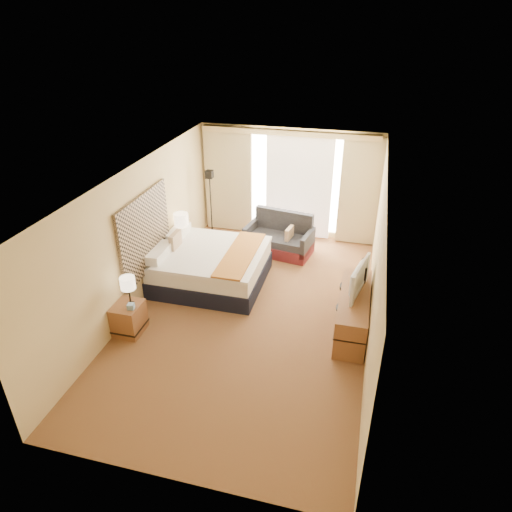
% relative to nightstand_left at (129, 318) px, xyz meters
% --- Properties ---
extents(floor, '(4.20, 7.00, 0.02)m').
position_rel_nightstand_left_xyz_m(floor, '(1.87, 1.05, -0.28)').
color(floor, maroon).
rests_on(floor, ground).
extents(ceiling, '(4.20, 7.00, 0.02)m').
position_rel_nightstand_left_xyz_m(ceiling, '(1.87, 1.05, 2.33)').
color(ceiling, white).
rests_on(ceiling, wall_back).
extents(wall_back, '(4.20, 0.02, 2.60)m').
position_rel_nightstand_left_xyz_m(wall_back, '(1.87, 4.55, 1.02)').
color(wall_back, '#E0C589').
rests_on(wall_back, ground).
extents(wall_front, '(4.20, 0.02, 2.60)m').
position_rel_nightstand_left_xyz_m(wall_front, '(1.87, -2.45, 1.02)').
color(wall_front, '#E0C589').
rests_on(wall_front, ground).
extents(wall_left, '(0.02, 7.00, 2.60)m').
position_rel_nightstand_left_xyz_m(wall_left, '(-0.23, 1.05, 1.02)').
color(wall_left, '#E0C589').
rests_on(wall_left, ground).
extents(wall_right, '(0.02, 7.00, 2.60)m').
position_rel_nightstand_left_xyz_m(wall_right, '(3.97, 1.05, 1.02)').
color(wall_right, '#E0C589').
rests_on(wall_right, ground).
extents(headboard, '(0.06, 1.85, 1.50)m').
position_rel_nightstand_left_xyz_m(headboard, '(-0.19, 1.25, 1.01)').
color(headboard, black).
rests_on(headboard, wall_left).
extents(nightstand_left, '(0.45, 0.52, 0.55)m').
position_rel_nightstand_left_xyz_m(nightstand_left, '(0.00, 0.00, 0.00)').
color(nightstand_left, brown).
rests_on(nightstand_left, floor).
extents(nightstand_right, '(0.45, 0.52, 0.55)m').
position_rel_nightstand_left_xyz_m(nightstand_right, '(0.00, 2.50, 0.00)').
color(nightstand_right, brown).
rests_on(nightstand_right, floor).
extents(media_dresser, '(0.50, 1.80, 0.70)m').
position_rel_nightstand_left_xyz_m(media_dresser, '(3.70, 1.05, 0.07)').
color(media_dresser, brown).
rests_on(media_dresser, floor).
extents(window, '(2.30, 0.02, 2.30)m').
position_rel_nightstand_left_xyz_m(window, '(2.12, 4.52, 1.04)').
color(window, white).
rests_on(window, wall_back).
extents(curtains, '(4.12, 0.19, 2.56)m').
position_rel_nightstand_left_xyz_m(curtains, '(1.87, 4.44, 1.13)').
color(curtains, '#C7B08C').
rests_on(curtains, floor).
extents(bed, '(2.10, 1.92, 1.02)m').
position_rel_nightstand_left_xyz_m(bed, '(0.81, 1.90, 0.10)').
color(bed, black).
rests_on(bed, floor).
extents(loveseat, '(1.58, 1.03, 0.92)m').
position_rel_nightstand_left_xyz_m(loveseat, '(1.89, 3.54, 0.03)').
color(loveseat, maroon).
rests_on(loveseat, floor).
extents(floor_lamp, '(0.22, 0.22, 1.72)m').
position_rel_nightstand_left_xyz_m(floor_lamp, '(0.18, 3.77, 0.94)').
color(floor_lamp, black).
rests_on(floor_lamp, floor).
extents(desk_chair, '(0.49, 0.49, 1.00)m').
position_rel_nightstand_left_xyz_m(desk_chair, '(3.67, 1.62, 0.17)').
color(desk_chair, black).
rests_on(desk_chair, floor).
extents(lamp_left, '(0.25, 0.25, 0.53)m').
position_rel_nightstand_left_xyz_m(lamp_left, '(0.06, 0.04, 0.68)').
color(lamp_left, black).
rests_on(lamp_left, nightstand_left).
extents(lamp_right, '(0.30, 0.30, 0.63)m').
position_rel_nightstand_left_xyz_m(lamp_right, '(-0.02, 2.49, 0.76)').
color(lamp_right, black).
rests_on(lamp_right, nightstand_right).
extents(tissue_box, '(0.13, 0.13, 0.10)m').
position_rel_nightstand_left_xyz_m(tissue_box, '(0.13, -0.08, 0.32)').
color(tissue_box, '#7DA1C2').
rests_on(tissue_box, nightstand_left).
extents(telephone, '(0.20, 0.18, 0.07)m').
position_rel_nightstand_left_xyz_m(telephone, '(-0.01, 2.60, 0.31)').
color(telephone, black).
rests_on(telephone, nightstand_right).
extents(television, '(0.33, 0.96, 0.55)m').
position_rel_nightstand_left_xyz_m(television, '(3.65, 1.14, 0.70)').
color(television, black).
rests_on(television, media_dresser).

